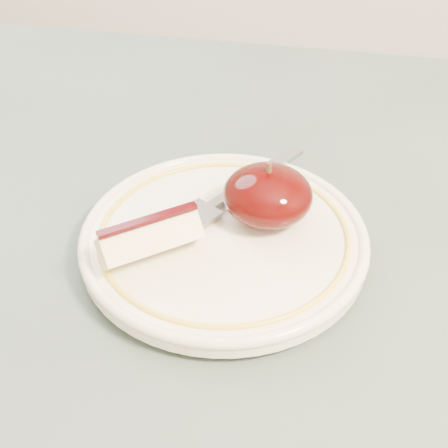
% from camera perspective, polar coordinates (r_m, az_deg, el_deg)
% --- Properties ---
extents(table, '(0.90, 0.90, 0.75)m').
position_cam_1_polar(table, '(0.51, 3.00, -14.50)').
color(table, brown).
rests_on(table, ground).
extents(plate, '(0.22, 0.22, 0.02)m').
position_cam_1_polar(plate, '(0.48, 0.00, -1.31)').
color(plate, '#F1E7CA').
rests_on(plate, table).
extents(apple_half, '(0.07, 0.07, 0.05)m').
position_cam_1_polar(apple_half, '(0.48, 4.01, 2.64)').
color(apple_half, black).
rests_on(apple_half, plate).
extents(apple_wedge, '(0.08, 0.07, 0.04)m').
position_cam_1_polar(apple_wedge, '(0.45, -6.79, -1.31)').
color(apple_wedge, beige).
rests_on(apple_wedge, plate).
extents(fork, '(0.10, 0.15, 0.00)m').
position_cam_1_polar(fork, '(0.51, 0.65, 2.83)').
color(fork, gray).
rests_on(fork, plate).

